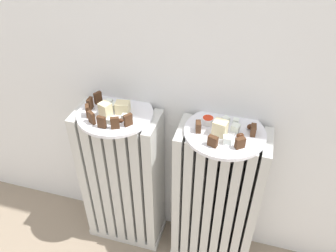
{
  "coord_description": "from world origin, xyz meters",
  "views": [
    {
      "loc": [
        0.25,
        -0.6,
        1.35
      ],
      "look_at": [
        0.0,
        0.28,
        0.65
      ],
      "focal_mm": 35.85,
      "sensor_mm": 36.0,
      "label": 1
    }
  ],
  "objects_px": {
    "plate_left": "(115,114)",
    "plate_right": "(225,132)",
    "jam_bowl_right": "(208,120)",
    "radiator_right": "(216,201)",
    "fork": "(230,138)",
    "radiator_left": "(123,181)"
  },
  "relations": [
    {
      "from": "plate_left",
      "to": "plate_right",
      "type": "bearing_deg",
      "value": 0.0
    },
    {
      "from": "plate_right",
      "to": "jam_bowl_right",
      "type": "distance_m",
      "value": 0.07
    },
    {
      "from": "plate_right",
      "to": "radiator_right",
      "type": "bearing_deg",
      "value": 116.57
    },
    {
      "from": "radiator_right",
      "to": "plate_right",
      "type": "relative_size",
      "value": 2.45
    },
    {
      "from": "radiator_right",
      "to": "jam_bowl_right",
      "type": "relative_size",
      "value": 15.55
    },
    {
      "from": "radiator_right",
      "to": "fork",
      "type": "distance_m",
      "value": 0.35
    },
    {
      "from": "plate_left",
      "to": "plate_right",
      "type": "relative_size",
      "value": 1.0
    },
    {
      "from": "jam_bowl_right",
      "to": "radiator_right",
      "type": "bearing_deg",
      "value": -23.0
    },
    {
      "from": "radiator_left",
      "to": "jam_bowl_right",
      "type": "bearing_deg",
      "value": 4.66
    },
    {
      "from": "radiator_right",
      "to": "fork",
      "type": "xyz_separation_m",
      "value": [
        0.02,
        -0.03,
        0.35
      ]
    },
    {
      "from": "radiator_left",
      "to": "radiator_right",
      "type": "height_order",
      "value": "same"
    },
    {
      "from": "jam_bowl_right",
      "to": "plate_right",
      "type": "bearing_deg",
      "value": -23.0
    },
    {
      "from": "radiator_left",
      "to": "fork",
      "type": "distance_m",
      "value": 0.54
    },
    {
      "from": "radiator_left",
      "to": "jam_bowl_right",
      "type": "relative_size",
      "value": 15.55
    },
    {
      "from": "radiator_left",
      "to": "plate_left",
      "type": "distance_m",
      "value": 0.34
    },
    {
      "from": "radiator_left",
      "to": "radiator_right",
      "type": "bearing_deg",
      "value": 0.0
    },
    {
      "from": "fork",
      "to": "plate_left",
      "type": "bearing_deg",
      "value": 175.31
    },
    {
      "from": "radiator_right",
      "to": "jam_bowl_right",
      "type": "bearing_deg",
      "value": 157.0
    },
    {
      "from": "radiator_right",
      "to": "plate_left",
      "type": "xyz_separation_m",
      "value": [
        -0.39,
        -0.0,
        0.34
      ]
    },
    {
      "from": "plate_right",
      "to": "jam_bowl_right",
      "type": "bearing_deg",
      "value": 157.0
    },
    {
      "from": "jam_bowl_right",
      "to": "fork",
      "type": "height_order",
      "value": "jam_bowl_right"
    },
    {
      "from": "radiator_left",
      "to": "fork",
      "type": "xyz_separation_m",
      "value": [
        0.41,
        -0.03,
        0.35
      ]
    }
  ]
}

